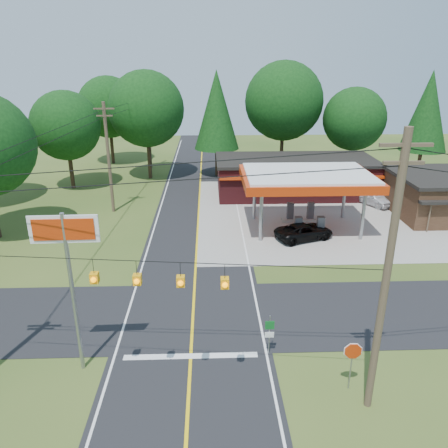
{
  "coord_description": "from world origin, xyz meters",
  "views": [
    {
      "loc": [
        0.99,
        -21.09,
        13.62
      ],
      "look_at": [
        2.0,
        7.0,
        2.8
      ],
      "focal_mm": 35.0,
      "sensor_mm": 36.0,
      "label": 1
    }
  ],
  "objects_px": {
    "gas_canopy": "(307,180)",
    "suv_car": "(304,232)",
    "octagonal_stop_sign": "(353,355)",
    "sedan_car": "(372,197)",
    "big_stop_sign": "(67,255)"
  },
  "relations": [
    {
      "from": "sedan_car",
      "to": "gas_canopy",
      "type": "bearing_deg",
      "value": -171.87
    },
    {
      "from": "suv_car",
      "to": "big_stop_sign",
      "type": "height_order",
      "value": "big_stop_sign"
    },
    {
      "from": "sedan_car",
      "to": "octagonal_stop_sign",
      "type": "distance_m",
      "value": 27.09
    },
    {
      "from": "gas_canopy",
      "to": "sedan_car",
      "type": "height_order",
      "value": "gas_canopy"
    },
    {
      "from": "suv_car",
      "to": "big_stop_sign",
      "type": "xyz_separation_m",
      "value": [
        -13.5,
        -14.91,
        5.16
      ]
    },
    {
      "from": "octagonal_stop_sign",
      "to": "suv_car",
      "type": "bearing_deg",
      "value": 84.87
    },
    {
      "from": "suv_car",
      "to": "sedan_car",
      "type": "relative_size",
      "value": 1.04
    },
    {
      "from": "gas_canopy",
      "to": "suv_car",
      "type": "bearing_deg",
      "value": -102.15
    },
    {
      "from": "sedan_car",
      "to": "octagonal_stop_sign",
      "type": "xyz_separation_m",
      "value": [
        -10.0,
        -25.16,
        1.01
      ]
    },
    {
      "from": "suv_car",
      "to": "big_stop_sign",
      "type": "relative_size",
      "value": 0.61
    },
    {
      "from": "big_stop_sign",
      "to": "octagonal_stop_sign",
      "type": "distance_m",
      "value": 12.79
    },
    {
      "from": "suv_car",
      "to": "octagonal_stop_sign",
      "type": "height_order",
      "value": "octagonal_stop_sign"
    },
    {
      "from": "big_stop_sign",
      "to": "octagonal_stop_sign",
      "type": "height_order",
      "value": "big_stop_sign"
    },
    {
      "from": "gas_canopy",
      "to": "big_stop_sign",
      "type": "distance_m",
      "value": 22.25
    },
    {
      "from": "gas_canopy",
      "to": "big_stop_sign",
      "type": "xyz_separation_m",
      "value": [
        -14.0,
        -17.23,
        1.54
      ]
    }
  ]
}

